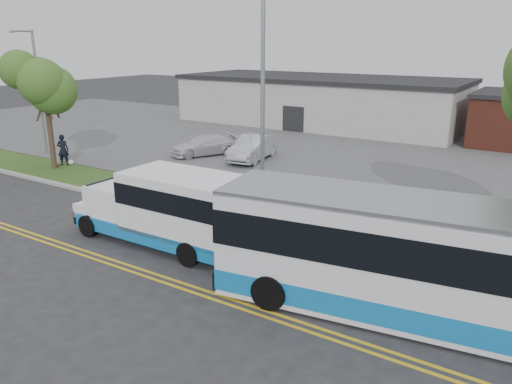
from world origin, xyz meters
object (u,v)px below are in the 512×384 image
Objects in this scene: streetlight_far at (38,88)px; transit_bus at (434,264)px; tree_west at (44,83)px; parked_car_b at (204,145)px; pedestrian at (63,150)px; shuttle_bus at (170,206)px; streetlight_near at (262,97)px; parked_car_a at (253,148)px.

streetlight_far is 28.41m from transit_bus.
parked_car_b is (5.34, 7.72, -4.36)m from tree_west.
shuttle_bus is at bearing 125.80° from pedestrian.
transit_bus is at bearing -14.79° from streetlight_far.
shuttle_bus reaches higher than pedestrian.
streetlight_near is 15.74m from pedestrian.
streetlight_near is 1.27× the size of shuttle_bus.
streetlight_far is (-4.00, 2.22, -0.65)m from tree_west.
streetlight_near is at bearing 143.16° from pedestrian.
parked_car_a is (8.85, 8.24, -4.24)m from tree_west.
streetlight_far is at bearing -52.06° from pedestrian.
tree_west is 1.45× the size of parked_car_a.
parked_car_a is at bearing 38.36° from parked_car_b.
transit_bus is 22.06m from parked_car_b.
shuttle_bus reaches higher than parked_car_b.
pedestrian is at bearing 157.99° from transit_bus.
streetlight_far is (-19.00, 2.69, -0.76)m from streetlight_near.
streetlight_near is at bearing -1.80° from tree_west.
streetlight_far reaches higher than pedestrian.
parked_car_b is at bearing 55.31° from tree_west.
streetlight_near is 1.19× the size of streetlight_far.
shuttle_bus is 9.64m from transit_bus.
tree_west is 0.86× the size of streetlight_far.
parked_car_b is (-18.00, 12.72, -0.94)m from transit_bus.
pedestrian is (-0.12, 0.80, -4.07)m from tree_west.
tree_west is 4.62m from streetlight_far.
tree_west is 15.01m from streetlight_near.
parked_car_a is at bearing 109.87° from shuttle_bus.
transit_bus is (8.34, -4.53, -3.53)m from streetlight_near.
tree_west is 1.52× the size of parked_car_b.
streetlight_far is 1.76× the size of parked_car_b.
parked_car_b is at bearing 179.69° from parked_car_a.
shuttle_bus is at bearing -19.43° from tree_west.
pedestrian is 0.42× the size of parked_car_b.
streetlight_near is 13.43m from parked_car_b.
shuttle_bus is 1.57× the size of parked_car_a.
streetlight_near reaches higher than transit_bus.
streetlight_far is 11.46m from parked_car_b.
parked_car_b is (5.46, 6.92, -0.29)m from pedestrian.
transit_bus is at bearing -5.37° from parked_car_b.
tree_west is 4.15m from pedestrian.
transit_bus is 19.64m from parked_car_a.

